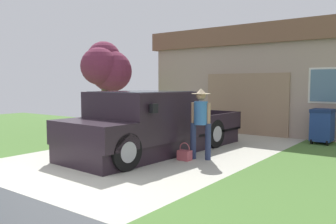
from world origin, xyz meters
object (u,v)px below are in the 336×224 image
Objects in this scene: front_yard_tree at (106,67)px; house_with_garage at (312,80)px; handbag at (185,155)px; wheeled_trash_bin at (322,125)px; person_with_hat at (201,118)px; pickup_truck at (146,125)px.

house_with_garage is at bearing 39.39° from front_yard_tree.
wheeled_trash_bin is at bearing 64.81° from handbag.
handbag is (-0.25, -0.32, -0.87)m from person_with_hat.
front_yard_tree is at bearing 152.70° from handbag.
wheeled_trash_bin is (2.06, 4.38, 0.44)m from handbag.
person_with_hat is 0.96m from handbag.
wheeled_trash_bin is at bearing 9.99° from front_yard_tree.
person_with_hat reaches higher than wheeled_trash_bin.
handbag is 0.12× the size of front_yard_tree.
wheeled_trash_bin is (7.87, 1.39, -1.91)m from front_yard_tree.
house_with_garage is 10.61× the size of wheeled_trash_bin.
person_with_hat is 0.15× the size of house_with_garage.
pickup_truck is at bearing -7.19° from person_with_hat.
pickup_truck is 3.26× the size of person_with_hat.
person_with_hat is at bearing -23.87° from front_yard_tree.
house_with_garage is (0.73, 8.37, 1.84)m from handbag.
house_with_garage reaches higher than wheeled_trash_bin.
house_with_garage is 3.16× the size of front_yard_tree.
front_yard_tree is (-6.54, -5.37, 0.51)m from house_with_garage.
house_with_garage reaches higher than front_yard_tree.
front_yard_tree reaches higher than wheeled_trash_bin.
wheeled_trash_bin is at bearing -71.52° from house_with_garage.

